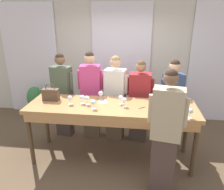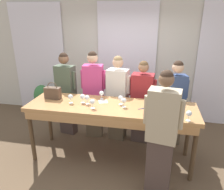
# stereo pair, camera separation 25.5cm
# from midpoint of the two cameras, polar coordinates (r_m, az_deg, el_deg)

# --- Properties ---
(ground_plane) EXTENTS (18.00, 18.00, 0.00)m
(ground_plane) POSITION_cam_midpoint_polar(r_m,az_deg,el_deg) (4.10, -2.00, -15.89)
(ground_plane) COLOR brown
(wall_back) EXTENTS (12.00, 0.06, 2.80)m
(wall_back) POSITION_cam_midpoint_polar(r_m,az_deg,el_deg) (5.23, 1.02, 9.13)
(wall_back) COLOR beige
(wall_back) RESTS_ON ground_plane
(curtain_panel_left) EXTENTS (1.35, 0.03, 2.69)m
(curtain_panel_left) POSITION_cam_midpoint_polar(r_m,az_deg,el_deg) (5.85, -21.53, 8.37)
(curtain_panel_left) COLOR white
(curtain_panel_left) RESTS_ON ground_plane
(curtain_panel_center) EXTENTS (1.35, 0.03, 2.69)m
(curtain_panel_center) POSITION_cam_midpoint_polar(r_m,az_deg,el_deg) (5.18, 0.94, 8.38)
(curtain_panel_center) COLOR white
(curtain_panel_center) RESTS_ON ground_plane
(curtain_panel_right) EXTENTS (1.35, 0.03, 2.69)m
(curtain_panel_right) POSITION_cam_midpoint_polar(r_m,az_deg,el_deg) (5.42, 25.21, 6.99)
(curtain_panel_right) COLOR white
(curtain_panel_right) RESTS_ON ground_plane
(tasting_bar) EXTENTS (2.78, 0.81, 1.01)m
(tasting_bar) POSITION_cam_midpoint_polar(r_m,az_deg,el_deg) (3.61, -2.23, -4.18)
(tasting_bar) COLOR #B27F4C
(tasting_bar) RESTS_ON ground_plane
(wine_bottle) EXTENTS (0.08, 0.08, 0.33)m
(wine_bottle) POSITION_cam_midpoint_polar(r_m,az_deg,el_deg) (3.51, 12.04, -1.50)
(wine_bottle) COLOR black
(wine_bottle) RESTS_ON tasting_bar
(handbag) EXTENTS (0.28, 0.12, 0.30)m
(handbag) POSITION_cam_midpoint_polar(r_m,az_deg,el_deg) (3.94, -17.51, 0.17)
(handbag) COLOR brown
(handbag) RESTS_ON tasting_bar
(wine_glass_front_left) EXTENTS (0.08, 0.08, 0.15)m
(wine_glass_front_left) POSITION_cam_midpoint_polar(r_m,az_deg,el_deg) (3.22, 12.94, -3.97)
(wine_glass_front_left) COLOR white
(wine_glass_front_left) RESTS_ON tasting_bar
(wine_glass_front_mid) EXTENTS (0.08, 0.08, 0.15)m
(wine_glass_front_mid) POSITION_cam_midpoint_polar(r_m,az_deg,el_deg) (3.44, -7.02, -2.01)
(wine_glass_front_mid) COLOR white
(wine_glass_front_mid) RESTS_ON tasting_bar
(wine_glass_front_right) EXTENTS (0.08, 0.08, 0.15)m
(wine_glass_front_right) POSITION_cam_midpoint_polar(r_m,az_deg,el_deg) (3.68, -12.87, -0.84)
(wine_glass_front_right) COLOR white
(wine_glass_front_right) RESTS_ON tasting_bar
(wine_glass_center_left) EXTENTS (0.08, 0.08, 0.15)m
(wine_glass_center_left) POSITION_cam_midpoint_polar(r_m,az_deg,el_deg) (3.67, 10.75, -0.75)
(wine_glass_center_left) COLOR white
(wine_glass_center_left) RESTS_ON tasting_bar
(wine_glass_center_mid) EXTENTS (0.08, 0.08, 0.15)m
(wine_glass_center_mid) POSITION_cam_midpoint_polar(r_m,az_deg,el_deg) (3.50, 1.19, -1.47)
(wine_glass_center_mid) COLOR white
(wine_glass_center_mid) RESTS_ON tasting_bar
(wine_glass_center_right) EXTENTS (0.08, 0.08, 0.15)m
(wine_glass_center_right) POSITION_cam_midpoint_polar(r_m,az_deg,el_deg) (3.80, -4.88, 0.32)
(wine_glass_center_right) COLOR white
(wine_glass_center_right) RESTS_ON tasting_bar
(wine_glass_back_left) EXTENTS (0.08, 0.08, 0.15)m
(wine_glass_back_left) POSITION_cam_midpoint_polar(r_m,az_deg,el_deg) (3.61, -8.52, -0.96)
(wine_glass_back_left) COLOR white
(wine_glass_back_left) RESTS_ON tasting_bar
(wine_glass_back_mid) EXTENTS (0.08, 0.08, 0.15)m
(wine_glass_back_mid) POSITION_cam_midpoint_polar(r_m,az_deg,el_deg) (3.27, 17.65, -4.14)
(wine_glass_back_mid) COLOR white
(wine_glass_back_mid) RESTS_ON tasting_bar
(wine_glass_back_right) EXTENTS (0.08, 0.08, 0.15)m
(wine_glass_back_right) POSITION_cam_midpoint_polar(r_m,az_deg,el_deg) (3.60, 0.28, -0.83)
(wine_glass_back_right) COLOR white
(wine_glass_back_right) RESTS_ON tasting_bar
(wine_glass_near_host) EXTENTS (0.08, 0.08, 0.15)m
(wine_glass_near_host) POSITION_cam_midpoint_polar(r_m,az_deg,el_deg) (3.67, -9.79, -0.69)
(wine_glass_near_host) COLOR white
(wine_glass_near_host) RESTS_ON tasting_bar
(napkin) EXTENTS (0.19, 0.19, 0.00)m
(napkin) POSITION_cam_midpoint_polar(r_m,az_deg,el_deg) (3.73, -4.38, -1.82)
(napkin) COLOR white
(napkin) RESTS_ON tasting_bar
(pen) EXTENTS (0.10, 0.08, 0.01)m
(pen) POSITION_cam_midpoint_polar(r_m,az_deg,el_deg) (3.51, 5.86, -3.33)
(pen) COLOR #193399
(pen) RESTS_ON tasting_bar
(guest_olive_jacket) EXTENTS (0.50, 0.29, 1.73)m
(guest_olive_jacket) POSITION_cam_midpoint_polar(r_m,az_deg,el_deg) (4.53, -14.34, 0.09)
(guest_olive_jacket) COLOR #473833
(guest_olive_jacket) RESTS_ON ground_plane
(guest_pink_top) EXTENTS (0.49, 0.28, 1.78)m
(guest_pink_top) POSITION_cam_midpoint_polar(r_m,az_deg,el_deg) (4.35, -7.20, -0.02)
(guest_pink_top) COLOR brown
(guest_pink_top) RESTS_ON ground_plane
(guest_cream_sweater) EXTENTS (0.50, 0.33, 1.71)m
(guest_cream_sweater) POSITION_cam_midpoint_polar(r_m,az_deg,el_deg) (4.28, -0.86, -0.87)
(guest_cream_sweater) COLOR brown
(guest_cream_sweater) RESTS_ON ground_plane
(guest_striped_shirt) EXTENTS (0.52, 0.30, 1.64)m
(guest_striped_shirt) POSITION_cam_midpoint_polar(r_m,az_deg,el_deg) (4.26, 5.49, -1.74)
(guest_striped_shirt) COLOR #473833
(guest_striped_shirt) RESTS_ON ground_plane
(guest_navy_coat) EXTENTS (0.48, 0.30, 1.66)m
(guest_navy_coat) POSITION_cam_midpoint_polar(r_m,az_deg,el_deg) (4.27, 13.63, -1.43)
(guest_navy_coat) COLOR brown
(guest_navy_coat) RESTS_ON ground_plane
(host_pouring) EXTENTS (0.50, 0.29, 1.82)m
(host_pouring) POSITION_cam_midpoint_polar(r_m,az_deg,el_deg) (2.98, 11.42, -10.02)
(host_pouring) COLOR #473833
(host_pouring) RESTS_ON ground_plane
(potted_plant) EXTENTS (0.38, 0.38, 0.77)m
(potted_plant) POSITION_cam_midpoint_polar(r_m,az_deg,el_deg) (5.73, -20.63, -1.05)
(potted_plant) COLOR #935B3D
(potted_plant) RESTS_ON ground_plane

